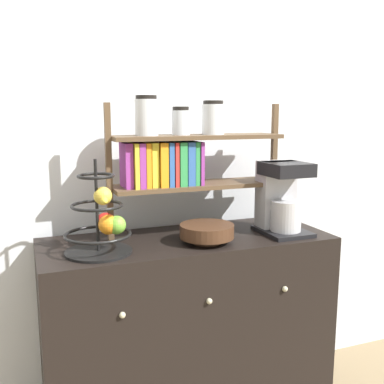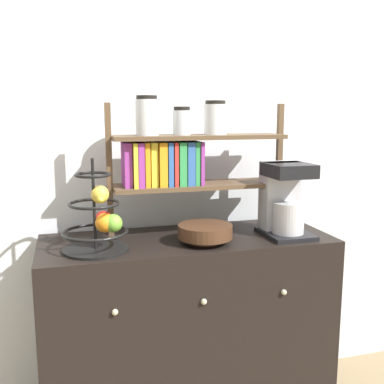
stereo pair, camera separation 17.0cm
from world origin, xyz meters
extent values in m
cube|color=silver|center=(0.00, 0.52, 1.30)|extent=(7.00, 0.05, 2.60)
cube|color=black|center=(0.00, 0.24, 0.43)|extent=(1.25, 0.47, 0.87)
sphere|color=#B2AD8C|center=(-0.34, -0.01, 0.67)|extent=(0.02, 0.02, 0.02)
sphere|color=#B2AD8C|center=(0.00, -0.01, 0.67)|extent=(0.02, 0.02, 0.02)
sphere|color=#B2AD8C|center=(0.34, -0.01, 0.67)|extent=(0.02, 0.02, 0.02)
cube|color=black|center=(0.43, 0.16, 0.87)|extent=(0.19, 0.24, 0.02)
cube|color=#B7B7BC|center=(0.43, 0.22, 1.03)|extent=(0.16, 0.10, 0.30)
cylinder|color=#B7B7BC|center=(0.43, 0.13, 0.95)|extent=(0.13, 0.13, 0.13)
cube|color=black|center=(0.43, 0.14, 1.16)|extent=(0.18, 0.19, 0.06)
cylinder|color=black|center=(-0.39, 0.16, 0.87)|extent=(0.26, 0.26, 0.01)
cylinder|color=black|center=(-0.39, 0.16, 1.05)|extent=(0.01, 0.01, 0.35)
torus|color=black|center=(-0.39, 0.16, 0.94)|extent=(0.26, 0.26, 0.01)
torus|color=black|center=(-0.39, 0.16, 1.05)|extent=(0.20, 0.20, 0.01)
torus|color=black|center=(-0.39, 0.16, 1.17)|extent=(0.14, 0.14, 0.01)
sphere|color=red|center=(-0.36, 0.21, 0.97)|extent=(0.07, 0.07, 0.07)
sphere|color=#6BAD33|center=(-0.32, 0.14, 0.97)|extent=(0.07, 0.07, 0.07)
sphere|color=orange|center=(-0.36, 0.15, 0.98)|extent=(0.08, 0.08, 0.08)
ellipsoid|color=yellow|center=(-0.37, 0.18, 1.07)|extent=(0.05, 0.15, 0.04)
sphere|color=gold|center=(-0.37, 0.16, 1.09)|extent=(0.07, 0.07, 0.07)
cylinder|color=#422819|center=(0.05, 0.14, 0.88)|extent=(0.12, 0.12, 0.02)
cylinder|color=#422819|center=(0.05, 0.14, 0.92)|extent=(0.23, 0.23, 0.05)
cube|color=brown|center=(-0.32, 0.30, 1.15)|extent=(0.02, 0.02, 0.57)
cube|color=brown|center=(0.46, 0.30, 1.15)|extent=(0.02, 0.02, 0.57)
cube|color=brown|center=(0.07, 0.30, 1.08)|extent=(0.75, 0.20, 0.02)
cube|color=brown|center=(0.07, 0.30, 1.30)|extent=(0.75, 0.20, 0.02)
cube|color=#8C338C|center=(-0.25, 0.30, 1.18)|extent=(0.03, 0.13, 0.18)
cube|color=yellow|center=(-0.22, 0.30, 1.18)|extent=(0.02, 0.16, 0.18)
cube|color=#8C338C|center=(-0.20, 0.30, 1.18)|extent=(0.03, 0.16, 0.18)
cube|color=orange|center=(-0.17, 0.30, 1.18)|extent=(0.02, 0.15, 0.18)
cube|color=yellow|center=(-0.14, 0.30, 1.18)|extent=(0.03, 0.13, 0.18)
cube|color=orange|center=(-0.10, 0.30, 1.18)|extent=(0.03, 0.16, 0.18)
cube|color=#2D599E|center=(-0.07, 0.30, 1.18)|extent=(0.02, 0.16, 0.18)
cube|color=red|center=(-0.05, 0.30, 1.18)|extent=(0.02, 0.16, 0.18)
cube|color=#2D8C47|center=(-0.02, 0.30, 1.18)|extent=(0.03, 0.16, 0.18)
cube|color=#2D599E|center=(0.02, 0.30, 1.18)|extent=(0.03, 0.15, 0.18)
cube|color=#2D8C47|center=(0.05, 0.30, 1.18)|extent=(0.02, 0.15, 0.18)
cube|color=#8C338C|center=(0.07, 0.30, 1.18)|extent=(0.02, 0.16, 0.18)
cylinder|color=silver|center=(-0.16, 0.30, 1.38)|extent=(0.10, 0.10, 0.15)
cylinder|color=black|center=(-0.16, 0.30, 1.46)|extent=(0.09, 0.09, 0.02)
cylinder|color=silver|center=(-0.01, 0.30, 1.36)|extent=(0.08, 0.08, 0.10)
cylinder|color=black|center=(-0.01, 0.30, 1.42)|extent=(0.07, 0.07, 0.02)
cylinder|color=silver|center=(0.14, 0.30, 1.37)|extent=(0.10, 0.10, 0.13)
cylinder|color=black|center=(0.14, 0.30, 1.44)|extent=(0.09, 0.09, 0.02)
camera|label=1|loc=(-0.65, -1.52, 1.39)|focal=42.00mm
camera|label=2|loc=(-0.49, -1.57, 1.39)|focal=42.00mm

